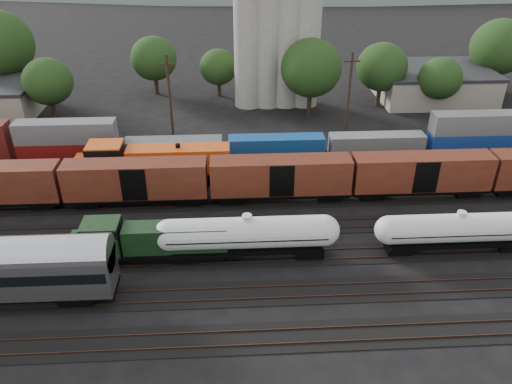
{
  "coord_description": "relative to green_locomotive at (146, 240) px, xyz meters",
  "views": [
    {
      "loc": [
        -4.03,
        -42.05,
        28.28
      ],
      "look_at": [
        -1.63,
        2.0,
        3.0
      ],
      "focal_mm": 35.0,
      "sensor_mm": 36.0,
      "label": 1
    }
  ],
  "objects": [
    {
      "name": "ground",
      "position": [
        11.92,
        5.0,
        -2.34
      ],
      "size": [
        600.0,
        600.0,
        0.0
      ],
      "primitive_type": "plane",
      "color": "black"
    },
    {
      "name": "tracks",
      "position": [
        11.92,
        5.0,
        -2.29
      ],
      "size": [
        180.0,
        33.2,
        0.2
      ],
      "color": "black",
      "rests_on": "ground"
    },
    {
      "name": "green_locomotive",
      "position": [
        0.0,
        0.0,
        0.0
      ],
      "size": [
        15.38,
        2.71,
        4.07
      ],
      "color": "black",
      "rests_on": "ground"
    },
    {
      "name": "tank_car_a",
      "position": [
        9.1,
        0.0,
        0.28
      ],
      "size": [
        16.82,
        3.01,
        4.41
      ],
      "color": "silver",
      "rests_on": "ground"
    },
    {
      "name": "tank_car_b",
      "position": [
        28.56,
        -0.0,
        0.11
      ],
      "size": [
        15.61,
        2.8,
        4.09
      ],
      "color": "silver",
      "rests_on": "ground"
    },
    {
      "name": "orange_locomotive",
      "position": [
        -1.5,
        15.0,
        0.42
      ],
      "size": [
        19.51,
        3.25,
        4.88
      ],
      "color": "black",
      "rests_on": "ground"
    },
    {
      "name": "boxcar_string",
      "position": [
        28.49,
        10.0,
        0.78
      ],
      "size": [
        169.0,
        2.9,
        4.2
      ],
      "color": "black",
      "rests_on": "ground"
    },
    {
      "name": "container_wall",
      "position": [
        13.31,
        20.0,
        0.39
      ],
      "size": [
        165.6,
        2.6,
        5.8
      ],
      "color": "black",
      "rests_on": "ground"
    },
    {
      "name": "grain_silo",
      "position": [
        15.2,
        41.0,
        8.91
      ],
      "size": [
        13.4,
        5.0,
        29.0
      ],
      "color": "#A09D93",
      "rests_on": "ground"
    },
    {
      "name": "industrial_sheds",
      "position": [
        18.54,
        40.25,
        0.22
      ],
      "size": [
        119.38,
        17.26,
        5.1
      ],
      "color": "#9E937F",
      "rests_on": "ground"
    },
    {
      "name": "tree_band",
      "position": [
        13.4,
        42.05,
        4.68
      ],
      "size": [
        163.37,
        20.56,
        14.41
      ],
      "color": "black",
      "rests_on": "ground"
    },
    {
      "name": "utility_poles",
      "position": [
        11.92,
        27.0,
        3.87
      ],
      "size": [
        122.2,
        0.36,
        12.0
      ],
      "color": "black",
      "rests_on": "ground"
    },
    {
      "name": "distant_hills",
      "position": [
        35.83,
        265.0,
        -22.9
      ],
      "size": [
        860.0,
        286.0,
        130.0
      ],
      "color": "#59665B",
      "rests_on": "ground"
    }
  ]
}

